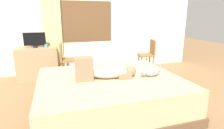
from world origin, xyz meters
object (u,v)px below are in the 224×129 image
Objects in this scene: desk at (38,63)px; cup at (46,46)px; bed at (110,94)px; person_lying at (103,71)px; tv_monitor at (35,40)px; cat at (151,73)px; chair_spare at (149,53)px; chair_by_desk at (66,58)px.

desk is 11.00× the size of cup.
bed is 2.32× the size of person_lying.
tv_monitor is at bearing -180.00° from desk.
chair_spare is at bearing 62.47° from cat.
cup is at bearing 113.62° from person_lying.
chair_spare reaches higher than cat.
tv_monitor is 5.88× the size of cup.
tv_monitor reaches higher than cat.
bed is 4.54× the size of tv_monitor.
person_lying is at bearing -75.59° from chair_by_desk.
desk is at bearing 118.40° from person_lying.
chair_spare is at bearing -1.64° from chair_by_desk.
desk is (-1.18, 1.98, 0.11)m from bed.
bed is 2.54× the size of chair_by_desk.
person_lying is (-0.11, -0.00, 0.38)m from bed.
bed is 2.28m from chair_spare.
tv_monitor is 0.56× the size of chair_spare.
desk is 0.71m from chair_by_desk.
bed is at bearing -58.82° from tv_monitor.
desk is 1.87× the size of tv_monitor.
person_lying is at bearing -61.22° from tv_monitor.
cat is at bearing -52.81° from cup.
chair_by_desk is (-0.55, 1.70, 0.25)m from bed.
person_lying is at bearing -61.60° from desk.
cat is at bearing -117.53° from chair_spare.
person_lying is 2.28m from tv_monitor.
desk is 2.77m from chair_spare.
desk is at bearing 120.82° from bed.
chair_by_desk is at bearing 178.36° from chair_spare.
desk is (-1.81, 2.13, -0.23)m from cat.
cat is 2.64m from cup.
person_lying is 2.13m from cup.
cup reaches higher than cat.
cup is (-1.59, 2.10, 0.18)m from cat.
tv_monitor is 0.28m from cup.
person_lying reaches higher than cup.
desk is 0.47m from cup.
chair_spare is (2.76, -0.34, -0.41)m from tv_monitor.
tv_monitor reaches higher than chair_by_desk.
person_lying is 1.05× the size of desk.
chair_spare is (2.53, -0.30, -0.27)m from cup.
bed is 2.54× the size of chair_spare.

